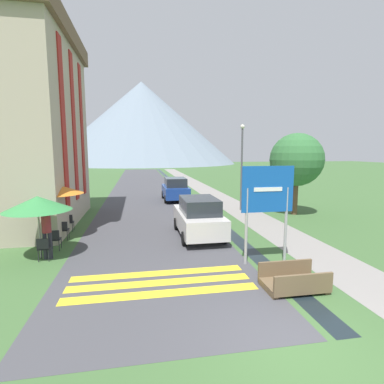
# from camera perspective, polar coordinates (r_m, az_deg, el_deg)

# --- Properties ---
(ground_plane) EXTENTS (160.00, 160.00, 0.00)m
(ground_plane) POSITION_cam_1_polar(r_m,az_deg,el_deg) (25.60, -3.20, -0.98)
(ground_plane) COLOR #3D6033
(road) EXTENTS (6.40, 60.00, 0.01)m
(road) POSITION_cam_1_polar(r_m,az_deg,el_deg) (35.34, -9.23, 1.36)
(road) COLOR #424247
(road) RESTS_ON ground_plane
(footpath) EXTENTS (2.20, 60.00, 0.01)m
(footpath) POSITION_cam_1_polar(r_m,az_deg,el_deg) (35.96, 0.53, 1.57)
(footpath) COLOR gray
(footpath) RESTS_ON ground_plane
(drainage_channel) EXTENTS (0.60, 60.00, 0.00)m
(drainage_channel) POSITION_cam_1_polar(r_m,az_deg,el_deg) (35.59, -3.27, 1.49)
(drainage_channel) COLOR black
(drainage_channel) RESTS_ON ground_plane
(crosswalk_marking) EXTENTS (5.44, 1.84, 0.01)m
(crosswalk_marking) POSITION_cam_1_polar(r_m,az_deg,el_deg) (9.38, -6.00, -16.80)
(crosswalk_marking) COLOR yellow
(crosswalk_marking) RESTS_ON ground_plane
(mountain_distant) EXTENTS (58.54, 58.54, 25.39)m
(mountain_distant) POSITION_cam_1_polar(r_m,az_deg,el_deg) (98.45, -9.48, 12.82)
(mountain_distant) COLOR slate
(mountain_distant) RESTS_ON ground_plane
(hotel_building) EXTENTS (6.47, 9.04, 10.29)m
(hotel_building) POSITION_cam_1_polar(r_m,az_deg,el_deg) (18.32, -31.09, 11.93)
(hotel_building) COLOR tan
(hotel_building) RESTS_ON ground_plane
(road_sign) EXTENTS (1.86, 0.11, 3.41)m
(road_sign) POSITION_cam_1_polar(r_m,az_deg,el_deg) (10.58, 14.17, -1.28)
(road_sign) COLOR #9E9EA3
(road_sign) RESTS_ON ground_plane
(footbridge) EXTENTS (1.70, 1.10, 0.65)m
(footbridge) POSITION_cam_1_polar(r_m,az_deg,el_deg) (9.34, 18.76, -15.82)
(footbridge) COLOR brown
(footbridge) RESTS_ON ground_plane
(parked_car_near) EXTENTS (1.90, 4.20, 1.82)m
(parked_car_near) POSITION_cam_1_polar(r_m,az_deg,el_deg) (13.75, 1.27, -4.78)
(parked_car_near) COLOR silver
(parked_car_near) RESTS_ON ground_plane
(parked_car_far) EXTENTS (1.95, 3.94, 1.82)m
(parked_car_far) POSITION_cam_1_polar(r_m,az_deg,el_deg) (23.78, -3.20, 0.55)
(parked_car_far) COLOR navy
(parked_car_far) RESTS_ON ground_plane
(cafe_chair_nearest) EXTENTS (0.40, 0.40, 0.85)m
(cafe_chair_nearest) POSITION_cam_1_polar(r_m,az_deg,el_deg) (12.05, -26.40, -9.38)
(cafe_chair_nearest) COLOR #232328
(cafe_chair_nearest) RESTS_ON ground_plane
(cafe_chair_far_left) EXTENTS (0.40, 0.40, 0.85)m
(cafe_chair_far_left) POSITION_cam_1_polar(r_m,az_deg,el_deg) (15.76, -24.41, -5.34)
(cafe_chair_far_left) COLOR #232328
(cafe_chair_far_left) RESTS_ON ground_plane
(cafe_chair_far_right) EXTENTS (0.40, 0.40, 0.85)m
(cafe_chair_far_right) POSITION_cam_1_polar(r_m,az_deg,el_deg) (15.84, -22.41, -5.17)
(cafe_chair_far_right) COLOR #232328
(cafe_chair_far_right) RESTS_ON ground_plane
(cafe_chair_near_left) EXTENTS (0.40, 0.40, 0.85)m
(cafe_chair_near_left) POSITION_cam_1_polar(r_m,az_deg,el_deg) (13.06, -24.68, -7.99)
(cafe_chair_near_left) COLOR #232328
(cafe_chair_near_left) RESTS_ON ground_plane
(cafe_chair_middle) EXTENTS (0.40, 0.40, 0.85)m
(cafe_chair_middle) POSITION_cam_1_polar(r_m,az_deg,el_deg) (14.42, -23.31, -6.45)
(cafe_chair_middle) COLOR #232328
(cafe_chair_middle) RESTS_ON ground_plane
(cafe_umbrella_front_green) EXTENTS (2.34, 2.34, 2.30)m
(cafe_umbrella_front_green) POSITION_cam_1_polar(r_m,az_deg,el_deg) (12.17, -27.35, -1.95)
(cafe_umbrella_front_green) COLOR #B7B2A8
(cafe_umbrella_front_green) RESTS_ON ground_plane
(cafe_umbrella_middle_orange) EXTENTS (2.35, 2.35, 2.43)m
(cafe_umbrella_middle_orange) POSITION_cam_1_polar(r_m,az_deg,el_deg) (14.64, -24.49, 0.50)
(cafe_umbrella_middle_orange) COLOR #B7B2A8
(cafe_umbrella_middle_orange) RESTS_ON ground_plane
(person_standing_terrace) EXTENTS (0.32, 0.32, 1.83)m
(person_standing_terrace) POSITION_cam_1_polar(r_m,az_deg,el_deg) (12.09, -25.94, -6.58)
(person_standing_terrace) COLOR #282833
(person_standing_terrace) RESTS_ON ground_plane
(person_seated_near) EXTENTS (0.32, 0.32, 1.23)m
(person_seated_near) POSITION_cam_1_polar(r_m,az_deg,el_deg) (14.08, -25.07, -6.20)
(person_seated_near) COLOR #282833
(person_seated_near) RESTS_ON ground_plane
(streetlamp) EXTENTS (0.28, 0.28, 5.61)m
(streetlamp) POSITION_cam_1_polar(r_m,az_deg,el_deg) (19.92, 9.46, 5.94)
(streetlamp) COLOR #515156
(streetlamp) RESTS_ON ground_plane
(tree_by_path) EXTENTS (3.22, 3.22, 5.00)m
(tree_by_path) POSITION_cam_1_polar(r_m,az_deg,el_deg) (19.38, 19.29, 5.78)
(tree_by_path) COLOR brown
(tree_by_path) RESTS_ON ground_plane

